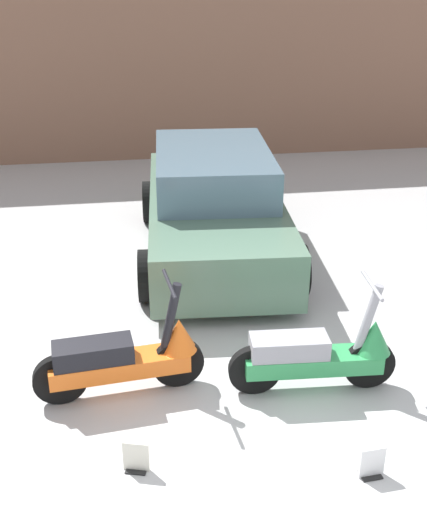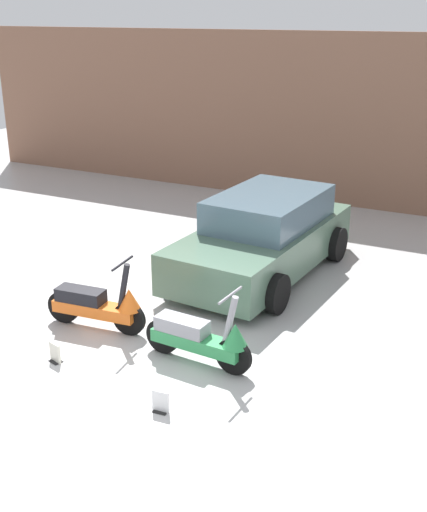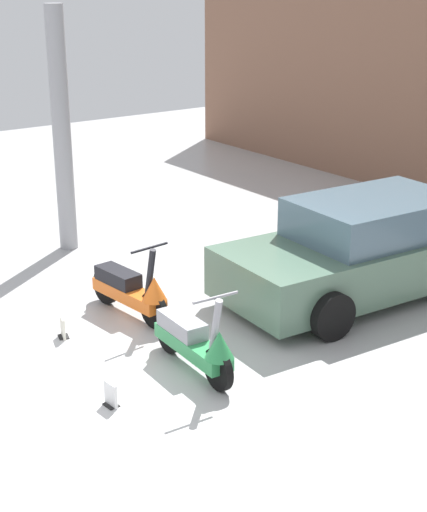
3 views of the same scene
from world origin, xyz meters
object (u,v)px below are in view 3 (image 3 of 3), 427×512
at_px(support_column_side, 62,132).
at_px(scooter_front_left, 132,289).
at_px(scooter_front_right, 196,341).
at_px(placard_near_right_scooter, 111,396).
at_px(car_rear_left, 364,250).
at_px(placard_near_left_scooter, 63,329).

bearing_deg(support_column_side, scooter_front_left, -10.81).
bearing_deg(support_column_side, scooter_front_right, -9.32).
bearing_deg(placard_near_right_scooter, scooter_front_left, 143.49).
height_order(scooter_front_left, car_rear_left, car_rear_left).
distance_m(scooter_front_right, placard_near_right_scooter, 1.15).
bearing_deg(placard_near_left_scooter, scooter_front_right, 25.35).
height_order(scooter_front_left, scooter_front_right, scooter_front_left).
xyz_separation_m(scooter_front_right, car_rear_left, (-0.49, 3.14, 0.27)).
distance_m(scooter_front_left, placard_near_right_scooter, 2.22).
distance_m(car_rear_left, placard_near_right_scooter, 4.32).
distance_m(scooter_front_left, support_column_side, 3.33).
bearing_deg(scooter_front_left, car_rear_left, 61.73).
distance_m(car_rear_left, placard_near_left_scooter, 4.14).
xyz_separation_m(placard_near_right_scooter, support_column_side, (-4.69, 1.87, 1.76)).
bearing_deg(placard_near_left_scooter, scooter_front_left, 91.66).
height_order(scooter_front_left, placard_near_right_scooter, scooter_front_left).
relative_size(car_rear_left, placard_near_left_scooter, 15.61).
height_order(placard_near_right_scooter, support_column_side, support_column_side).
bearing_deg(support_column_side, car_rear_left, 29.94).
relative_size(scooter_front_right, car_rear_left, 0.37).
bearing_deg(placard_near_right_scooter, support_column_side, 158.26).
bearing_deg(scooter_front_right, support_column_side, 174.08).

